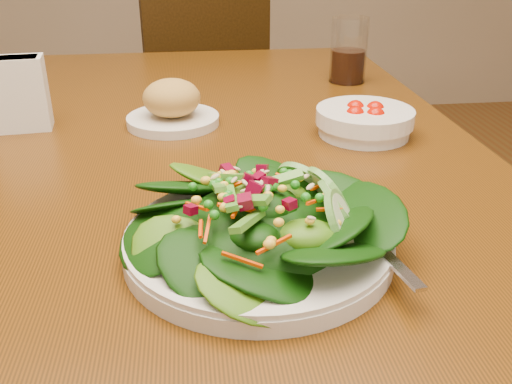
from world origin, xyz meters
TOP-DOWN VIEW (x-y plane):
  - dining_table at (0.00, 0.00)m, footprint 0.90×1.40m
  - chair_far at (0.03, 1.10)m, footprint 0.51×0.52m
  - salad_plate at (0.07, -0.30)m, footprint 0.28×0.28m
  - bread_plate at (-0.03, 0.12)m, footprint 0.16×0.16m
  - tomato_bowl at (0.28, 0.03)m, footprint 0.16×0.16m
  - drinking_glass at (0.34, 0.36)m, footprint 0.08×0.08m
  - napkin_holder at (-0.28, 0.13)m, footprint 0.10×0.06m

SIDE VIEW (x-z plane):
  - chair_far at x=0.03m, z-range 0.03..0.94m
  - dining_table at x=0.00m, z-range 0.27..1.02m
  - tomato_bowl at x=0.28m, z-range 0.75..0.80m
  - salad_plate at x=0.07m, z-range 0.74..0.82m
  - bread_plate at x=-0.03m, z-range 0.74..0.82m
  - drinking_glass at x=0.34m, z-range 0.74..0.87m
  - napkin_holder at x=-0.28m, z-range 0.75..0.87m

